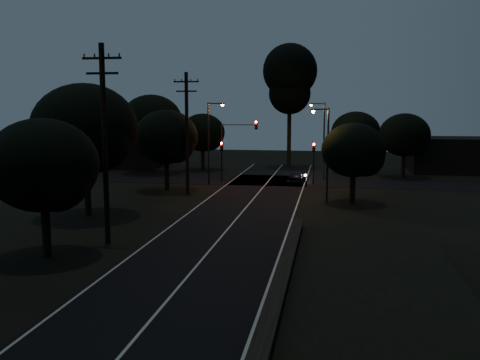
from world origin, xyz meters
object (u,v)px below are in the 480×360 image
(signal_left, at_px, (222,154))
(signal_mast, at_px, (238,139))
(streetlight_a, at_px, (210,137))
(car, at_px, (297,177))
(utility_pole_far, at_px, (187,131))
(tall_pine, at_px, (290,78))
(utility_pole_mid, at_px, (105,141))
(signal_right, at_px, (314,156))
(streetlight_b, at_px, (322,135))
(streetlight_c, at_px, (326,148))

(signal_left, distance_m, signal_mast, 2.26)
(streetlight_a, xyz_separation_m, car, (8.26, 2.31, -4.02))
(utility_pole_far, relative_size, tall_pine, 0.68)
(utility_pole_mid, height_order, signal_mast, utility_pole_mid)
(signal_right, distance_m, car, 2.79)
(streetlight_b, relative_size, streetlight_c, 1.07)
(utility_pole_mid, xyz_separation_m, tall_pine, (7.00, 40.00, 5.35))
(signal_mast, bearing_deg, streetlight_b, 25.99)
(streetlight_b, distance_m, car, 5.95)
(signal_mast, distance_m, streetlight_c, 13.28)
(streetlight_a, relative_size, car, 2.23)
(utility_pole_far, xyz_separation_m, tall_pine, (7.00, 23.00, 5.60))
(signal_left, bearing_deg, streetlight_c, -43.76)
(signal_mast, xyz_separation_m, streetlight_a, (-2.39, -1.99, 0.30))
(utility_pole_mid, height_order, signal_right, utility_pole_mid)
(tall_pine, distance_m, signal_right, 17.50)
(utility_pole_far, xyz_separation_m, signal_left, (1.40, 7.99, -2.65))
(utility_pole_far, bearing_deg, signal_left, 80.06)
(tall_pine, height_order, streetlight_b, tall_pine)
(tall_pine, relative_size, car, 4.29)
(streetlight_a, height_order, car, streetlight_a)
(signal_right, relative_size, car, 1.14)
(tall_pine, height_order, signal_right, tall_pine)
(car, bearing_deg, streetlight_b, -116.40)
(tall_pine, xyz_separation_m, signal_right, (3.60, -15.01, -8.25))
(signal_left, height_order, signal_right, same)
(utility_pole_mid, height_order, car, utility_pole_mid)
(tall_pine, bearing_deg, signal_right, -76.51)
(signal_mast, bearing_deg, utility_pole_far, -111.11)
(signal_right, bearing_deg, signal_left, 180.00)
(tall_pine, bearing_deg, utility_pole_far, -106.93)
(utility_pole_far, height_order, tall_pine, tall_pine)
(signal_right, relative_size, signal_mast, 0.66)
(utility_pole_mid, bearing_deg, signal_mast, 82.96)
(streetlight_a, distance_m, car, 9.47)
(utility_pole_far, height_order, signal_left, utility_pole_far)
(tall_pine, distance_m, signal_left, 18.02)
(streetlight_b, bearing_deg, streetlight_a, -150.52)
(streetlight_c, bearing_deg, signal_right, 97.02)
(utility_pole_far, bearing_deg, utility_pole_mid, -90.00)
(utility_pole_mid, bearing_deg, car, 70.53)
(streetlight_c, bearing_deg, tall_pine, 100.93)
(signal_mast, bearing_deg, signal_left, -179.87)
(utility_pole_far, height_order, signal_right, utility_pole_far)
(utility_pole_far, distance_m, streetlight_b, 16.51)
(tall_pine, xyz_separation_m, streetlight_b, (4.31, -11.00, -6.45))
(utility_pole_mid, xyz_separation_m, signal_right, (10.60, 24.99, -2.90))
(utility_pole_far, relative_size, streetlight_c, 1.40)
(signal_left, xyz_separation_m, streetlight_c, (10.43, -9.99, 1.51))
(streetlight_b, xyz_separation_m, car, (-2.36, -3.69, -4.02))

